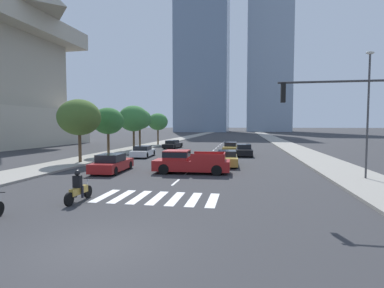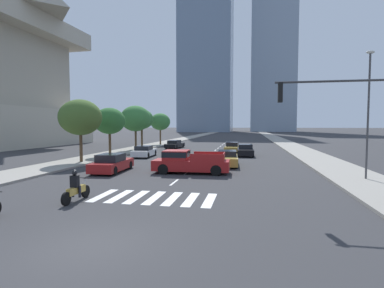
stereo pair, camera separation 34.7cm
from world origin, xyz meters
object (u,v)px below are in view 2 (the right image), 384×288
(street_tree_second, at_px, (110,121))
(sedan_white_0, at_px, (144,152))
(street_tree_nearest, at_px, (80,117))
(sedan_gold_2, at_px, (227,159))
(sedan_red_4, at_px, (112,163))
(traffic_signal_near, at_px, (347,112))
(street_lamp_east, at_px, (368,106))
(sedan_black_3, at_px, (175,144))
(street_tree_fourth, at_px, (142,119))
(street_tree_fifth, at_px, (160,122))
(pickup_truck, at_px, (188,162))
(sedan_gold_1, at_px, (232,147))
(motorcycle_third, at_px, (76,189))
(sedan_black_5, at_px, (245,150))
(street_tree_third, at_px, (135,119))

(street_tree_second, bearing_deg, sedan_white_0, 7.54)
(street_tree_second, bearing_deg, street_tree_nearest, -90.00)
(sedan_gold_2, relative_size, sedan_red_4, 0.99)
(traffic_signal_near, bearing_deg, street_lamp_east, -116.63)
(sedan_red_4, xyz_separation_m, street_tree_nearest, (-5.05, 4.23, 3.61))
(sedan_gold_2, bearing_deg, sedan_black_3, -156.46)
(street_lamp_east, distance_m, street_tree_second, 24.95)
(street_tree_fourth, distance_m, street_tree_fifth, 9.37)
(pickup_truck, distance_m, street_tree_nearest, 11.95)
(sedan_gold_2, bearing_deg, traffic_signal_near, 23.77)
(sedan_white_0, distance_m, sedan_gold_1, 12.43)
(sedan_gold_1, height_order, street_tree_second, street_tree_second)
(sedan_black_3, xyz_separation_m, street_tree_second, (-4.15, -13.36, 3.41))
(sedan_gold_1, bearing_deg, pickup_truck, -4.57)
(motorcycle_third, distance_m, street_tree_second, 20.37)
(sedan_black_5, bearing_deg, street_tree_fifth, -139.00)
(sedan_black_3, bearing_deg, street_tree_third, 148.85)
(sedan_gold_2, height_order, sedan_black_5, sedan_black_5)
(street_tree_nearest, height_order, street_tree_fourth, street_tree_nearest)
(motorcycle_third, distance_m, pickup_truck, 9.65)
(pickup_truck, height_order, sedan_gold_1, pickup_truck)
(pickup_truck, relative_size, sedan_gold_2, 1.20)
(street_tree_fifth, bearing_deg, sedan_gold_1, -39.76)
(pickup_truck, relative_size, street_tree_second, 1.06)
(sedan_white_0, xyz_separation_m, street_tree_second, (-3.84, -0.51, 3.39))
(motorcycle_third, bearing_deg, sedan_gold_2, -22.56)
(sedan_gold_1, xyz_separation_m, street_lamp_east, (9.37, -19.42, 4.16))
(street_tree_nearest, relative_size, street_tree_second, 1.08)
(street_lamp_east, height_order, street_tree_fifth, street_lamp_east)
(sedan_gold_2, bearing_deg, street_tree_nearest, -89.52)
(traffic_signal_near, height_order, street_tree_nearest, street_tree_nearest)
(motorcycle_third, bearing_deg, street_tree_fifth, 12.24)
(street_tree_third, bearing_deg, street_tree_fifth, 90.00)
(motorcycle_third, relative_size, street_tree_nearest, 0.37)
(sedan_gold_2, bearing_deg, sedan_gold_1, 177.90)
(street_tree_second, bearing_deg, street_lamp_east, -25.39)
(street_tree_nearest, bearing_deg, street_tree_fifth, 90.00)
(street_tree_third, height_order, street_tree_fifth, street_tree_third)
(sedan_red_4, relative_size, traffic_signal_near, 0.83)
(sedan_white_0, height_order, street_tree_fifth, street_tree_fifth)
(street_tree_third, xyz_separation_m, street_tree_fourth, (0.00, 2.44, -0.05))
(pickup_truck, relative_size, sedan_black_3, 1.18)
(sedan_white_0, distance_m, sedan_red_4, 10.71)
(motorcycle_third, xyz_separation_m, sedan_white_0, (-3.52, 19.19, -0.00))
(sedan_white_0, height_order, street_tree_second, street_tree_second)
(motorcycle_third, distance_m, sedan_gold_2, 14.91)
(pickup_truck, height_order, sedan_black_3, pickup_truck)
(street_tree_second, bearing_deg, sedan_black_3, 72.73)
(sedan_black_3, bearing_deg, sedan_gold_1, -111.29)
(motorcycle_third, distance_m, sedan_gold_1, 28.02)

